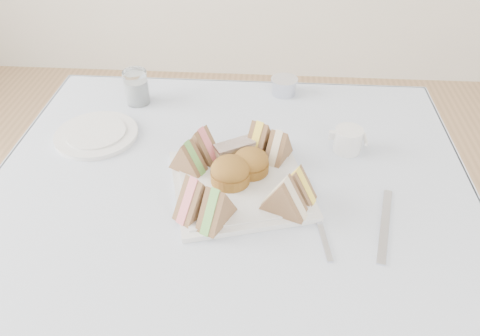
# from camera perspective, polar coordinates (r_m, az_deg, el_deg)

# --- Properties ---
(table) EXTENTS (0.90, 0.90, 0.74)m
(table) POSITION_cam_1_polar(r_m,az_deg,el_deg) (1.23, -1.26, -17.14)
(table) COLOR brown
(table) RESTS_ON floor
(tablecloth) EXTENTS (1.02, 1.02, 0.01)m
(tablecloth) POSITION_cam_1_polar(r_m,az_deg,el_deg) (0.94, -1.57, -4.31)
(tablecloth) COLOR silver
(tablecloth) RESTS_ON table
(serving_plate) EXTENTS (0.33, 0.33, 0.01)m
(serving_plate) POSITION_cam_1_polar(r_m,az_deg,el_deg) (0.97, 0.00, -2.02)
(serving_plate) COLOR silver
(serving_plate) RESTS_ON tablecloth
(sandwich_fl_a) EXTENTS (0.09, 0.10, 0.08)m
(sandwich_fl_a) POSITION_cam_1_polar(r_m,az_deg,el_deg) (0.88, -5.46, -3.24)
(sandwich_fl_a) COLOR brown
(sandwich_fl_a) RESTS_ON serving_plate
(sandwich_fl_b) EXTENTS (0.08, 0.10, 0.08)m
(sandwich_fl_b) POSITION_cam_1_polar(r_m,az_deg,el_deg) (0.86, -2.91, -4.51)
(sandwich_fl_b) COLOR brown
(sandwich_fl_b) RESTS_ON serving_plate
(sandwich_fr_a) EXTENTS (0.09, 0.07, 0.07)m
(sandwich_fr_a) POSITION_cam_1_polar(r_m,az_deg,el_deg) (0.92, 6.88, -1.80)
(sandwich_fr_a) COLOR brown
(sandwich_fr_a) RESTS_ON serving_plate
(sandwich_fr_b) EXTENTS (0.10, 0.07, 0.08)m
(sandwich_fr_b) POSITION_cam_1_polar(r_m,az_deg,el_deg) (0.88, 5.44, -3.28)
(sandwich_fr_b) COLOR brown
(sandwich_fr_b) RESTS_ON serving_plate
(sandwich_bl_a) EXTENTS (0.09, 0.07, 0.07)m
(sandwich_bl_a) POSITION_cam_1_polar(r_m,az_deg,el_deg) (0.99, -6.41, 1.51)
(sandwich_bl_a) COLOR brown
(sandwich_bl_a) RESTS_ON serving_plate
(sandwich_bl_b) EXTENTS (0.10, 0.08, 0.08)m
(sandwich_bl_b) POSITION_cam_1_polar(r_m,az_deg,el_deg) (1.02, -4.73, 3.02)
(sandwich_bl_b) COLOR brown
(sandwich_bl_b) RESTS_ON serving_plate
(sandwich_br_a) EXTENTS (0.07, 0.09, 0.07)m
(sandwich_br_a) POSITION_cam_1_polar(r_m,az_deg,el_deg) (1.02, 4.74, 2.87)
(sandwich_br_a) COLOR brown
(sandwich_br_a) RESTS_ON serving_plate
(sandwich_br_b) EXTENTS (0.08, 0.10, 0.08)m
(sandwich_br_b) POSITION_cam_1_polar(r_m,az_deg,el_deg) (1.03, 2.43, 3.85)
(sandwich_br_b) COLOR brown
(sandwich_br_b) RESTS_ON serving_plate
(scone_left) EXTENTS (0.11, 0.11, 0.06)m
(scone_left) POSITION_cam_1_polar(r_m,az_deg,el_deg) (0.95, -1.20, -0.45)
(scone_left) COLOR olive
(scone_left) RESTS_ON serving_plate
(scone_right) EXTENTS (0.11, 0.11, 0.05)m
(scone_right) POSITION_cam_1_polar(r_m,az_deg,el_deg) (0.98, 1.32, 0.68)
(scone_right) COLOR olive
(scone_right) RESTS_ON serving_plate
(pastry_slice) EXTENTS (0.09, 0.08, 0.04)m
(pastry_slice) POSITION_cam_1_polar(r_m,az_deg,el_deg) (1.02, -0.66, 2.09)
(pastry_slice) COLOR #CEB38B
(pastry_slice) RESTS_ON serving_plate
(side_plate) EXTENTS (0.25, 0.25, 0.01)m
(side_plate) POSITION_cam_1_polar(r_m,az_deg,el_deg) (1.17, -17.10, 3.91)
(side_plate) COLOR silver
(side_plate) RESTS_ON tablecloth
(water_glass) EXTENTS (0.07, 0.07, 0.09)m
(water_glass) POSITION_cam_1_polar(r_m,az_deg,el_deg) (1.26, -12.52, 9.60)
(water_glass) COLOR white
(water_glass) RESTS_ON tablecloth
(tea_strainer) EXTENTS (0.09, 0.09, 0.04)m
(tea_strainer) POSITION_cam_1_polar(r_m,az_deg,el_deg) (1.29, 5.39, 9.81)
(tea_strainer) COLOR silver
(tea_strainer) RESTS_ON tablecloth
(knife) EXTENTS (0.06, 0.20, 0.00)m
(knife) POSITION_cam_1_polar(r_m,az_deg,el_deg) (0.94, 17.23, -6.63)
(knife) COLOR silver
(knife) RESTS_ON tablecloth
(fork) EXTENTS (0.04, 0.19, 0.00)m
(fork) POSITION_cam_1_polar(r_m,az_deg,el_deg) (0.91, 9.63, -6.60)
(fork) COLOR silver
(fork) RESTS_ON tablecloth
(creamer_jug) EXTENTS (0.07, 0.07, 0.06)m
(creamer_jug) POSITION_cam_1_polar(r_m,az_deg,el_deg) (1.09, 13.04, 3.34)
(creamer_jug) COLOR silver
(creamer_jug) RESTS_ON tablecloth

